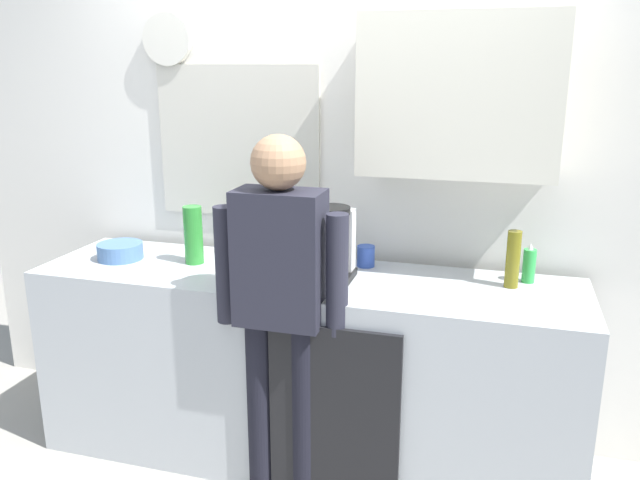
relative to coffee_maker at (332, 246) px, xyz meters
name	(u,v)px	position (x,y,z in m)	size (l,w,h in m)	color
kitchen_counter	(303,368)	(-0.13, -0.02, -0.61)	(2.50, 0.64, 0.93)	#B2B7BC
dishwasher_panel	(333,421)	(0.10, -0.36, -0.66)	(0.56, 0.02, 0.84)	black
back_wall_assembly	(342,168)	(-0.05, 0.37, 0.29)	(4.10, 0.42, 2.60)	white
coffee_maker	(332,246)	(0.00, 0.00, 0.00)	(0.20, 0.20, 0.33)	black
bottle_clear_soda	(193,235)	(-0.70, 0.02, -0.01)	(0.09, 0.09, 0.28)	#2D8C33
bottle_amber_beer	(244,234)	(-0.51, 0.19, -0.03)	(0.06, 0.06, 0.23)	brown
bottle_olive_oil	(513,259)	(0.78, 0.08, -0.02)	(0.06, 0.06, 0.25)	olive
cup_blue_mug	(366,256)	(0.11, 0.19, -0.10)	(0.08, 0.08, 0.10)	#3351B2
mixing_bowl	(120,251)	(-1.08, -0.03, -0.11)	(0.22, 0.22, 0.08)	#4C72A5
dish_soap	(529,265)	(0.85, 0.17, -0.07)	(0.06, 0.06, 0.18)	green
person_at_sink	(280,293)	(-0.13, -0.32, -0.13)	(0.57, 0.22, 1.60)	black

